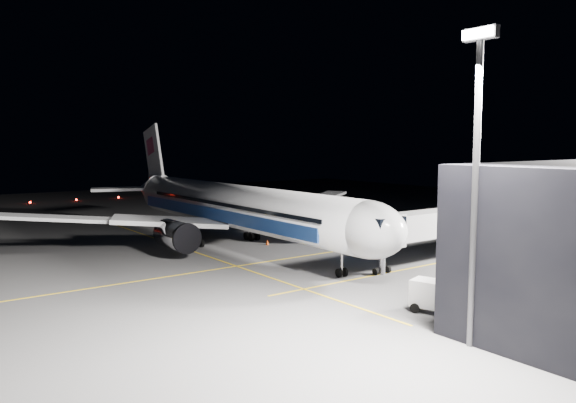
# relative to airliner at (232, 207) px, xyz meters

# --- Properties ---
(ground) EXTENTS (200.00, 200.00, 0.00)m
(ground) POSITION_rel_airliner_xyz_m (1.08, 0.00, -5.16)
(ground) COLOR #4C4C4F
(ground) RESTS_ON ground
(guide_line_main) EXTENTS (0.25, 80.00, 0.01)m
(guide_line_main) POSITION_rel_airliner_xyz_m (11.08, 0.00, -5.16)
(guide_line_main) COLOR gold
(guide_line_main) RESTS_ON ground
(guide_line_cross) EXTENTS (70.00, 0.25, 0.01)m
(guide_line_cross) POSITION_rel_airliner_xyz_m (1.08, -6.00, -5.16)
(guide_line_cross) COLOR gold
(guide_line_cross) RESTS_ON ground
(guide_line_side) EXTENTS (0.25, 40.00, 0.01)m
(guide_line_side) POSITION_rel_airliner_xyz_m (23.08, 10.00, -5.16)
(guide_line_side) COLOR gold
(guide_line_side) RESTS_ON ground
(airliner) EXTENTS (61.48, 54.22, 16.64)m
(airliner) POSITION_rel_airliner_xyz_m (0.00, 0.00, 0.00)
(airliner) COLOR silver
(airliner) RESTS_ON ground
(jet_bridge) EXTENTS (3.60, 34.40, 6.30)m
(jet_bridge) POSITION_rel_airliner_xyz_m (23.08, 18.06, -0.58)
(jet_bridge) COLOR #B2B2B7
(jet_bridge) RESTS_ON ground
(floodlight_mast_south) EXTENTS (2.40, 0.67, 20.70)m
(floodlight_mast_south) POSITION_rel_airliner_xyz_m (41.08, -6.01, 7.21)
(floodlight_mast_south) COLOR #59595E
(floodlight_mast_south) RESTS_ON ground
(taxiway_lights) EXTENTS (0.44, 60.44, 0.44)m
(taxiway_lights) POSITION_rel_airliner_xyz_m (-70.92, 0.00, -4.94)
(taxiway_lights) COLOR #FF140A
(taxiway_lights) RESTS_ON ground
(service_truck) EXTENTS (5.38, 3.42, 2.57)m
(service_truck) POSITION_rel_airliner_xyz_m (35.49, -1.86, -3.79)
(service_truck) COLOR silver
(service_truck) RESTS_ON ground
(baggage_tug) EXTENTS (2.44, 2.16, 1.51)m
(baggage_tug) POSITION_rel_airliner_xyz_m (4.05, 20.25, -4.47)
(baggage_tug) COLOR black
(baggage_tug) RESTS_ON ground
(safety_cone_a) EXTENTS (0.41, 0.41, 0.61)m
(safety_cone_a) POSITION_rel_airliner_xyz_m (-3.18, 9.30, -4.86)
(safety_cone_a) COLOR #F84B0A
(safety_cone_a) RESTS_ON ground
(safety_cone_b) EXTENTS (0.45, 0.45, 0.67)m
(safety_cone_b) POSITION_rel_airliner_xyz_m (2.37, 4.00, -4.83)
(safety_cone_b) COLOR #F84B0A
(safety_cone_b) RESTS_ON ground
(safety_cone_c) EXTENTS (0.46, 0.46, 0.68)m
(safety_cone_c) POSITION_rel_airliner_xyz_m (-1.21, 14.00, -4.82)
(safety_cone_c) COLOR #F84B0A
(safety_cone_c) RESTS_ON ground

